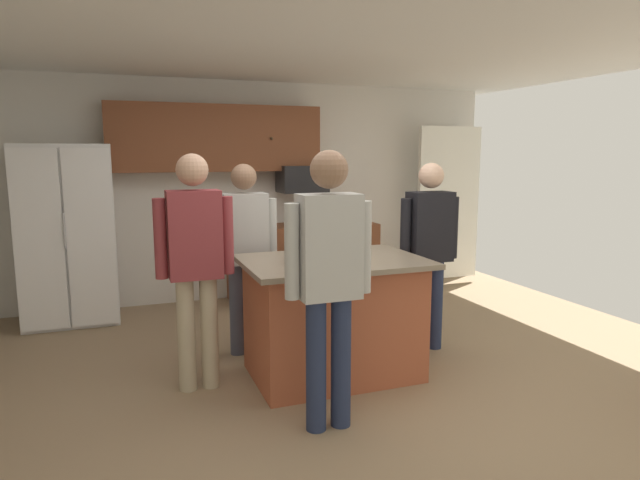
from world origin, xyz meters
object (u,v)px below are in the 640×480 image
(person_guest_right, at_px, (245,246))
(person_guest_left, at_px, (195,255))
(glass_pilsner, at_px, (291,253))
(person_elder_center, at_px, (429,244))
(glass_stout_tall, at_px, (341,244))
(refrigerator, at_px, (68,235))
(mug_blue_stoneware, at_px, (360,244))
(microwave_over_range, at_px, (302,179))
(person_host_foreground, at_px, (329,271))
(kitchen_island, at_px, (333,317))

(person_guest_right, distance_m, person_guest_left, 0.80)
(glass_pilsner, bearing_deg, person_elder_center, 10.93)
(glass_stout_tall, bearing_deg, refrigerator, 137.72)
(person_guest_left, relative_size, mug_blue_stoneware, 13.38)
(microwave_over_range, xyz_separation_m, glass_pilsner, (-0.90, -2.41, -0.43))
(person_guest_left, distance_m, glass_pilsner, 0.71)
(person_guest_right, bearing_deg, person_host_foreground, -29.49)
(person_elder_center, distance_m, glass_pilsner, 1.38)
(refrigerator, xyz_separation_m, person_host_foreground, (1.71, -3.06, 0.11))
(person_host_foreground, bearing_deg, refrigerator, 52.76)
(glass_stout_tall, bearing_deg, person_guest_left, -173.34)
(refrigerator, relative_size, person_host_foreground, 1.04)
(person_elder_center, bearing_deg, glass_stout_tall, -14.12)
(kitchen_island, bearing_deg, person_host_foreground, -113.63)
(person_guest_left, bearing_deg, microwave_over_range, 61.11)
(person_host_foreground, distance_m, glass_pilsner, 0.77)
(refrigerator, relative_size, person_elder_center, 1.10)
(refrigerator, height_order, person_guest_left, refrigerator)
(person_guest_right, height_order, glass_stout_tall, person_guest_right)
(person_host_foreground, distance_m, person_guest_left, 1.14)
(person_guest_right, xyz_separation_m, glass_pilsner, (0.19, -0.74, 0.06))
(person_host_foreground, xyz_separation_m, glass_stout_tall, (0.51, 1.04, -0.03))
(mug_blue_stoneware, xyz_separation_m, glass_stout_tall, (-0.19, -0.05, 0.02))
(glass_pilsner, bearing_deg, kitchen_island, 3.01)
(microwave_over_range, distance_m, glass_stout_tall, 2.22)
(person_elder_center, distance_m, person_host_foreground, 1.70)
(person_guest_right, bearing_deg, person_guest_left, -76.36)
(kitchen_island, height_order, person_host_foreground, person_host_foreground)
(kitchen_island, distance_m, person_host_foreground, 1.03)
(kitchen_island, distance_m, mug_blue_stoneware, 0.70)
(microwave_over_range, bearing_deg, kitchen_island, -102.89)
(refrigerator, height_order, person_host_foreground, refrigerator)
(person_elder_center, relative_size, glass_stout_tall, 12.22)
(microwave_over_range, relative_size, mug_blue_stoneware, 4.26)
(microwave_over_range, xyz_separation_m, mug_blue_stoneware, (-0.19, -2.09, -0.45))
(person_host_foreground, bearing_deg, kitchen_island, -0.00)
(refrigerator, xyz_separation_m, person_guest_left, (1.01, -2.16, 0.10))
(person_guest_right, bearing_deg, microwave_over_range, 110.32)
(mug_blue_stoneware, height_order, glass_stout_tall, glass_stout_tall)
(person_guest_left, height_order, glass_pilsner, person_guest_left)
(person_guest_right, bearing_deg, refrigerator, -172.33)
(person_elder_center, distance_m, person_guest_right, 1.62)
(microwave_over_range, height_order, person_guest_left, person_guest_left)
(kitchen_island, bearing_deg, person_guest_right, 126.68)
(person_guest_right, bearing_deg, kitchen_island, -0.00)
(refrigerator, bearing_deg, person_elder_center, -33.53)
(person_guest_right, height_order, glass_pilsner, person_guest_right)
(microwave_over_range, bearing_deg, person_host_foreground, -105.68)
(refrigerator, height_order, person_elder_center, refrigerator)
(mug_blue_stoneware, bearing_deg, refrigerator, 140.80)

